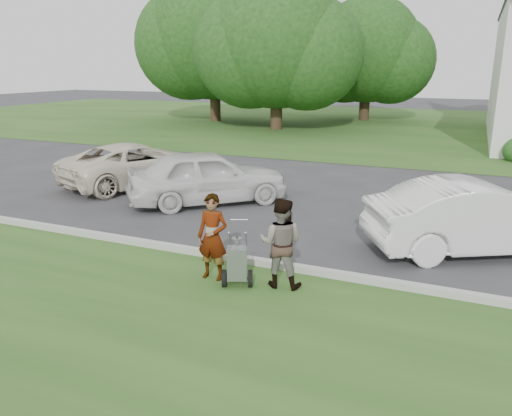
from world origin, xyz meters
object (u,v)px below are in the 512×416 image
Objects in this scene: tree_far at (214,40)px; person_left at (213,238)px; striping_cart at (237,264)px; car_d at (479,217)px; person_right at (281,244)px; tree_left at (277,46)px; tree_back at (367,55)px; parking_meter_near at (289,236)px; car_a at (136,164)px; car_b at (207,177)px.

person_left is (13.42, -25.38, -4.86)m from tree_far.
striping_cart is 0.72× the size of person_left.
car_d is at bearing 36.14° from person_left.
person_right reaches higher than striping_cart.
tree_left reaches higher than striping_cart.
person_left is (3.42, -30.38, -3.89)m from tree_back.
striping_cart is 0.89m from person_right.
car_d is at bearing -73.30° from tree_back.
parking_meter_near is at bearing -103.51° from person_right.
car_a is 11.08m from car_d.
tree_left is 24.22m from person_right.
person_left is (7.42, -22.38, -4.28)m from tree_left.
tree_back is 28.24m from car_d.
tree_back is 2.00× the size of car_d.
person_right is (14.72, -25.19, -4.86)m from tree_far.
tree_left reaches higher than parking_meter_near.
car_d is at bearing -172.06° from car_a.
car_b is (-3.36, 4.98, 0.36)m from striping_cart.
car_b is at bearing 133.71° from parking_meter_near.
person_left reaches higher than car_b.
parking_meter_near is 0.27× the size of car_a.
tree_left reaches higher than tree_back.
tree_far reaches higher than car_a.
car_d is (4.62, 3.60, -0.04)m from person_left.
tree_left is at bearing -27.66° from car_b.
person_right is 0.32× the size of car_a.
car_b is at bearing 101.21° from striping_cart.
tree_far reaches higher than car_b.
car_d is at bearing -142.09° from car_b.
car_a is 3.61m from car_b.
parking_meter_near is (4.75, -29.84, -3.86)m from tree_back.
car_a is at bearing 115.17° from striping_cart.
tree_far is 6.99× the size of person_left.
striping_cart is 0.23× the size of car_a.
tree_back is 24.88m from car_a.
tree_back reaches higher than car_d.
person_left is at bearing 156.43° from car_a.
tree_left reaches higher than car_a.
tree_left is at bearing 111.85° from parking_meter_near.
person_right is 9.48m from car_a.
tree_left is 6.73m from tree_far.
parking_meter_near reaches higher than striping_cart.
tree_left reaches higher than person_left.
person_right reaches higher than parking_meter_near.
car_a is at bearing 29.09° from car_b.
parking_meter_near is (14.76, -24.84, -4.82)m from tree_far.
car_b is (3.43, -1.14, 0.08)m from car_a.
car_a reaches higher than parking_meter_near.
tree_far is 28.71m from car_d.
tree_left is 2.21× the size of car_d.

